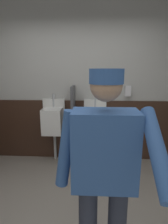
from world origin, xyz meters
TOP-DOWN VIEW (x-y plane):
  - wall_back at (0.00, 1.72)m, footprint 4.25×0.12m
  - wainscot_band_back at (0.00, 1.64)m, footprint 3.65×0.03m
  - urinal_left at (-0.45, 1.50)m, footprint 0.40×0.34m
  - urinal_middle at (0.30, 1.50)m, footprint 0.40×0.34m
  - privacy_divider_panel at (-0.08, 1.43)m, footprint 0.04×0.40m
  - person at (0.34, -0.42)m, footprint 0.66×0.60m
  - soap_dispenser at (0.87, 1.62)m, footprint 0.10×0.07m

SIDE VIEW (x-z plane):
  - wainscot_band_back at x=0.00m, z-range 0.00..1.12m
  - urinal_left at x=-0.45m, z-range 0.16..1.40m
  - urinal_middle at x=0.30m, z-range 0.16..1.40m
  - privacy_divider_panel at x=-0.08m, z-range 0.50..1.40m
  - person at x=0.34m, z-range 0.14..1.81m
  - soap_dispenser at x=0.87m, z-range 1.21..1.39m
  - wall_back at x=0.00m, z-range 0.00..2.90m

